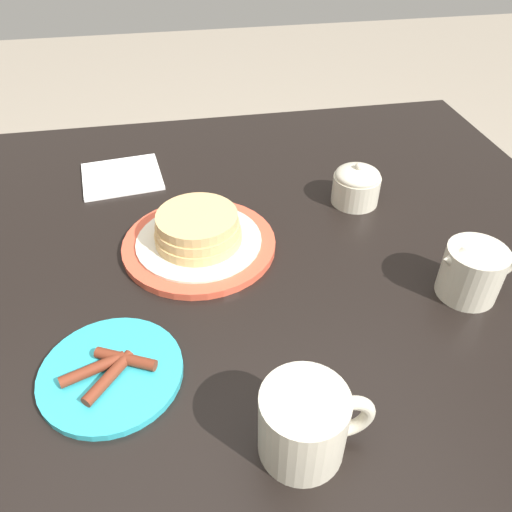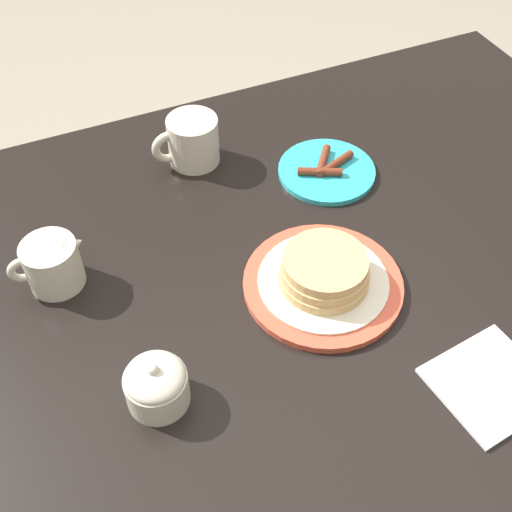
# 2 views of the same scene
# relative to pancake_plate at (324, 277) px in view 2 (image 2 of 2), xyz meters

# --- Properties ---
(ground_plane) EXTENTS (8.00, 8.00, 0.00)m
(ground_plane) POSITION_rel_pancake_plate_xyz_m (-0.01, -0.03, -0.79)
(ground_plane) COLOR gray
(dining_table) EXTENTS (1.33, 1.01, 0.77)m
(dining_table) POSITION_rel_pancake_plate_xyz_m (-0.01, -0.03, -0.14)
(dining_table) COLOR black
(dining_table) RESTS_ON ground_plane
(pancake_plate) EXTENTS (0.24, 0.24, 0.06)m
(pancake_plate) POSITION_rel_pancake_plate_xyz_m (0.00, 0.00, 0.00)
(pancake_plate) COLOR #DB5138
(pancake_plate) RESTS_ON dining_table
(side_plate_bacon) EXTENTS (0.17, 0.17, 0.02)m
(side_plate_bacon) POSITION_rel_pancake_plate_xyz_m (-0.13, -0.23, -0.02)
(side_plate_bacon) COLOR #2DADBC
(side_plate_bacon) RESTS_ON dining_table
(coffee_mug) EXTENTS (0.12, 0.09, 0.09)m
(coffee_mug) POSITION_rel_pancake_plate_xyz_m (0.08, -0.36, 0.02)
(coffee_mug) COLOR beige
(coffee_mug) RESTS_ON dining_table
(creamer_pitcher) EXTENTS (0.12, 0.08, 0.09)m
(creamer_pitcher) POSITION_rel_pancake_plate_xyz_m (0.36, -0.17, 0.02)
(creamer_pitcher) COLOR beige
(creamer_pitcher) RESTS_ON dining_table
(sugar_bowl) EXTENTS (0.08, 0.08, 0.08)m
(sugar_bowl) POSITION_rel_pancake_plate_xyz_m (0.28, 0.08, 0.01)
(sugar_bowl) COLOR beige
(sugar_bowl) RESTS_ON dining_table
(napkin) EXTENTS (0.16, 0.15, 0.01)m
(napkin) POSITION_rel_pancake_plate_xyz_m (-0.13, 0.24, -0.02)
(napkin) COLOR white
(napkin) RESTS_ON dining_table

